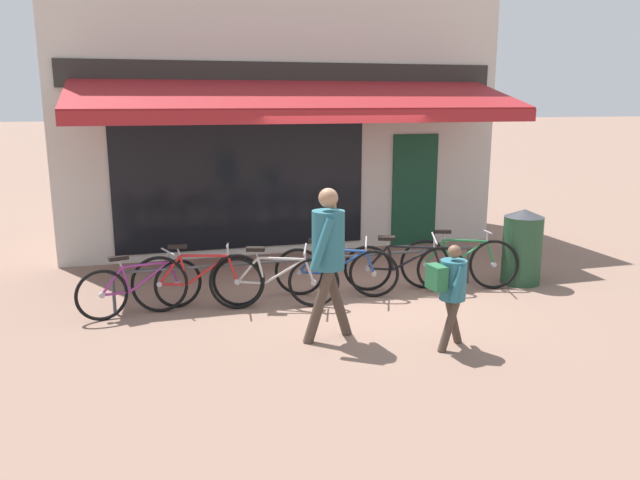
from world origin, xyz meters
The scene contains 12 objects.
ground_plane centered at (0.00, 0.00, 0.00)m, with size 160.00×160.00×0.00m, color #846656.
shop_front centered at (-0.40, 4.19, 2.72)m, with size 7.99×4.94×5.45m.
bike_rack_rail centered at (-0.84, 0.06, 0.49)m, with size 5.22×0.04×0.57m.
bicycle_purple centered at (-3.06, -0.02, 0.36)m, with size 1.61×0.63×0.80m.
bicycle_red centered at (-2.33, -0.06, 0.39)m, with size 1.75×0.52×0.90m.
bicycle_silver centered at (-1.33, -0.24, 0.37)m, with size 1.65×0.69×0.83m.
bicycle_blue centered at (-0.42, -0.04, 0.38)m, with size 1.67×0.80×0.85m.
bicycle_black centered at (0.59, -0.09, 0.37)m, with size 1.69×0.76×0.85m.
bicycle_green centered at (1.45, -0.13, 0.39)m, with size 1.70×0.64×0.88m.
pedestrian_adult centered at (-0.98, -1.52, 1.09)m, with size 0.65×0.56×1.79m.
pedestrian_child centered at (0.24, -2.15, 0.73)m, with size 0.50×0.50×1.19m.
litter_bin centered at (2.48, -0.16, 0.57)m, with size 0.59×0.59×1.14m.
Camera 1 is at (-2.96, -8.08, 2.72)m, focal length 35.00 mm.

